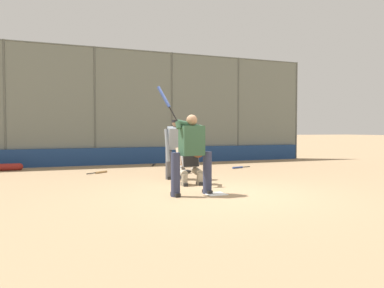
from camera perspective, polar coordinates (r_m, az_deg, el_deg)
The scene contains 14 objects.
ground_plane at distance 8.13m, azimuth 3.61°, elevation -7.65°, with size 160.00×160.00×0.00m, color #9E7F5B.
home_plate_marker at distance 8.13m, azimuth 3.61°, elevation -7.61°, with size 0.43×0.43×0.01m, color white.
backstop_fence at distance 15.47m, azimuth -8.72°, elevation 5.94°, with size 15.94×0.08×4.64m.
padding_wall at distance 15.37m, azimuth -8.59°, elevation -1.77°, with size 15.55×0.18×0.67m, color navy.
bleachers_beyond at distance 18.21m, azimuth -2.49°, elevation -0.99°, with size 11.10×1.95×1.16m.
batter_at_plate at distance 7.91m, azimuth -0.12°, elevation -1.10°, with size 1.14×0.61×2.32m.
catcher_behind_plate at distance 9.44m, azimuth -0.33°, elevation -2.51°, with size 0.62×0.72×1.19m.
umpire_home at distance 10.49m, azimuth -2.49°, elevation -0.49°, with size 0.68×0.43×1.67m.
spare_bat_near_backstop at distance 12.32m, azimuth -13.90°, elevation -4.20°, with size 0.70×0.54×0.07m.
spare_bat_by_padding at distance 13.96m, azimuth -1.58°, elevation -3.39°, with size 0.32×0.80×0.07m.
spare_bat_third_base_side at distance 14.72m, azimuth -5.84°, elevation -3.12°, with size 0.37×0.80×0.07m.
spare_bat_first_base_side at distance 13.61m, azimuth 7.17°, elevation -3.55°, with size 0.82×0.26×0.07m.
fielding_glove_on_dirt at distance 11.94m, azimuth -0.86°, elevation -4.22°, with size 0.33×0.25×0.12m.
equipment_bag_dugout_side at distance 14.20m, azimuth -26.89°, elevation -3.18°, with size 1.27×0.24×0.24m.
Camera 1 is at (3.39, 7.26, 1.39)m, focal length 35.00 mm.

